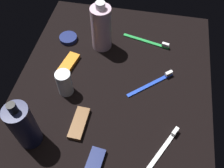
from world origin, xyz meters
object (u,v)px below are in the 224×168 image
at_px(deodorant_stick, 65,83).
at_px(snack_bar_brown, 79,123).
at_px(toothbrush_white, 163,149).
at_px(toothbrush_blue, 153,83).
at_px(bodywash_bottle, 101,28).
at_px(toothbrush_green, 149,41).
at_px(snack_bar_navy, 92,167).
at_px(lotion_bottle, 23,126).
at_px(cream_tin_left, 68,38).
at_px(snack_bar_orange, 68,64).

relative_size(deodorant_stick, snack_bar_brown, 0.86).
distance_m(toothbrush_white, toothbrush_blue, 0.23).
xyz_separation_m(bodywash_bottle, toothbrush_green, (-0.05, 0.17, -0.08)).
bearing_deg(snack_bar_navy, toothbrush_white, 120.96).
relative_size(deodorant_stick, toothbrush_white, 0.55).
relative_size(lotion_bottle, snack_bar_brown, 1.79).
bearing_deg(cream_tin_left, deodorant_stick, 15.36).
xyz_separation_m(deodorant_stick, toothbrush_green, (-0.27, 0.24, -0.04)).
relative_size(toothbrush_white, snack_bar_brown, 1.58).
bearing_deg(bodywash_bottle, snack_bar_brown, 0.65).
height_order(bodywash_bottle, snack_bar_orange, bodywash_bottle).
bearing_deg(bodywash_bottle, toothbrush_green, 106.05).
bearing_deg(snack_bar_brown, cream_tin_left, -156.25).
xyz_separation_m(snack_bar_navy, cream_tin_left, (-0.46, -0.20, 0.00)).
bearing_deg(bodywash_bottle, snack_bar_navy, 8.88).
bearing_deg(toothbrush_white, toothbrush_green, -168.70).
bearing_deg(toothbrush_white, snack_bar_navy, -64.87).
height_order(bodywash_bottle, deodorant_stick, bodywash_bottle).
distance_m(bodywash_bottle, snack_bar_navy, 0.46).
xyz_separation_m(lotion_bottle, bodywash_bottle, (-0.40, 0.12, 0.01)).
distance_m(toothbrush_blue, snack_bar_brown, 0.28).
bearing_deg(toothbrush_green, toothbrush_white, 11.30).
bearing_deg(toothbrush_green, deodorant_stick, -41.12).
distance_m(lotion_bottle, cream_tin_left, 0.42).
bearing_deg(snack_bar_navy, toothbrush_blue, 162.44).
xyz_separation_m(lotion_bottle, toothbrush_green, (-0.45, 0.29, -0.07)).
height_order(toothbrush_green, snack_bar_orange, toothbrush_green).
bearing_deg(deodorant_stick, lotion_bottle, -15.75).
bearing_deg(toothbrush_blue, snack_bar_orange, -94.08).
bearing_deg(deodorant_stick, toothbrush_white, 66.41).
bearing_deg(snack_bar_navy, snack_bar_brown, -144.58).
relative_size(lotion_bottle, deodorant_stick, 2.08).
relative_size(deodorant_stick, cream_tin_left, 1.35).
bearing_deg(cream_tin_left, bodywash_bottle, 87.40).
relative_size(deodorant_stick, snack_bar_navy, 0.86).
xyz_separation_m(bodywash_bottle, snack_bar_brown, (0.33, 0.00, -0.08)).
bearing_deg(snack_bar_navy, lotion_bottle, -98.22).
distance_m(toothbrush_blue, snack_bar_navy, 0.34).
bearing_deg(toothbrush_green, snack_bar_orange, -57.48).
height_order(lotion_bottle, deodorant_stick, lotion_bottle).
relative_size(bodywash_bottle, toothbrush_white, 1.15).
bearing_deg(toothbrush_green, lotion_bottle, -32.61).
bearing_deg(snack_bar_orange, toothbrush_green, 134.73).
height_order(deodorant_stick, cream_tin_left, deodorant_stick).
xyz_separation_m(deodorant_stick, cream_tin_left, (-0.23, -0.06, -0.04)).
relative_size(lotion_bottle, snack_bar_navy, 1.79).
bearing_deg(cream_tin_left, lotion_bottle, 1.84).
relative_size(deodorant_stick, snack_bar_orange, 0.86).
xyz_separation_m(toothbrush_blue, toothbrush_green, (-0.19, -0.03, 0.00)).
bearing_deg(cream_tin_left, toothbrush_white, 46.04).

